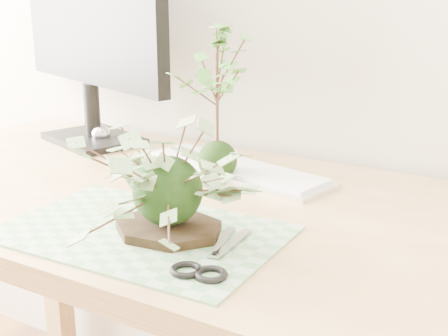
{
  "coord_description": "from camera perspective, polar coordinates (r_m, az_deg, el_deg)",
  "views": [
    {
      "loc": [
        0.48,
        0.34,
        1.12
      ],
      "look_at": [
        0.0,
        1.14,
        0.84
      ],
      "focal_mm": 50.0,
      "sensor_mm": 36.0,
      "label": 1
    }
  ],
  "objects": [
    {
      "name": "monitor",
      "position": [
        1.52,
        -12.24,
        13.32
      ],
      "size": [
        0.56,
        0.24,
        0.51
      ],
      "rotation": [
        0.0,
        0.0,
        -0.33
      ],
      "color": "black",
      "rests_on": "desk"
    },
    {
      "name": "maple_kokedama",
      "position": [
        1.19,
        -0.64,
        9.54
      ],
      "size": [
        0.2,
        0.2,
        0.33
      ],
      "rotation": [
        0.0,
        0.0,
        -0.18
      ],
      "color": "black",
      "rests_on": "desk"
    },
    {
      "name": "keyboard",
      "position": [
        1.28,
        1.03,
        -0.06
      ],
      "size": [
        0.45,
        0.21,
        0.02
      ],
      "rotation": [
        0.0,
        0.0,
        -0.21
      ],
      "color": "silver",
      "rests_on": "desk"
    },
    {
      "name": "stone_dish",
      "position": [
        0.98,
        -5.08,
        -5.51
      ],
      "size": [
        0.2,
        0.2,
        0.01
      ],
      "primitive_type": "cylinder",
      "rotation": [
        0.0,
        0.0,
        0.12
      ],
      "color": "black",
      "rests_on": "cutting_mat"
    },
    {
      "name": "foil_ball",
      "position": [
        1.54,
        -11.19,
        3.07
      ],
      "size": [
        0.05,
        0.05,
        0.05
      ],
      "primitive_type": "sphere",
      "color": "silver",
      "rests_on": "desk"
    },
    {
      "name": "cutting_mat",
      "position": [
        0.99,
        -7.49,
        -5.85
      ],
      "size": [
        0.44,
        0.3,
        0.0
      ],
      "primitive_type": "cube",
      "rotation": [
        0.0,
        0.0,
        0.03
      ],
      "color": "#598F59",
      "rests_on": "desk"
    },
    {
      "name": "desk",
      "position": [
        1.14,
        -0.38,
        -7.44
      ],
      "size": [
        1.6,
        0.7,
        0.74
      ],
      "color": "tan",
      "rests_on": "ground_plane"
    },
    {
      "name": "ivy_kokedama",
      "position": [
        0.94,
        -5.26,
        0.85
      ],
      "size": [
        0.35,
        0.35,
        0.22
      ],
      "rotation": [
        0.0,
        0.0,
        -0.17
      ],
      "color": "black",
      "rests_on": "stone_dish"
    },
    {
      "name": "scissors",
      "position": [
        0.86,
        -1.96,
        -8.79
      ],
      "size": [
        0.09,
        0.19,
        0.01
      ],
      "rotation": [
        0.0,
        0.0,
        0.16
      ],
      "color": "#989899",
      "rests_on": "cutting_mat"
    }
  ]
}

